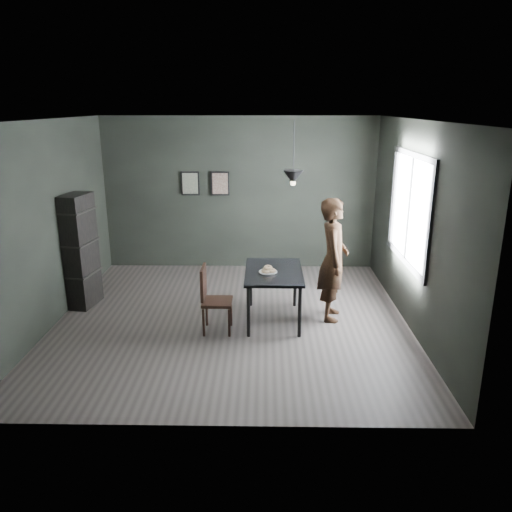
{
  "coord_description": "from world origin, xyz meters",
  "views": [
    {
      "loc": [
        0.47,
        -6.64,
        2.99
      ],
      "look_at": [
        0.35,
        0.05,
        0.95
      ],
      "focal_mm": 35.0,
      "sensor_mm": 36.0,
      "label": 1
    }
  ],
  "objects_px": {
    "white_plate": "(268,272)",
    "woman": "(333,260)",
    "cafe_table": "(274,276)",
    "pendant_lamp": "(293,177)",
    "wood_chair": "(211,295)",
    "shelf_unit": "(80,251)"
  },
  "relations": [
    {
      "from": "woman",
      "to": "pendant_lamp",
      "type": "relative_size",
      "value": 2.04
    },
    {
      "from": "cafe_table",
      "to": "pendant_lamp",
      "type": "distance_m",
      "value": 1.41
    },
    {
      "from": "woman",
      "to": "wood_chair",
      "type": "height_order",
      "value": "woman"
    },
    {
      "from": "woman",
      "to": "pendant_lamp",
      "type": "distance_m",
      "value": 1.31
    },
    {
      "from": "white_plate",
      "to": "wood_chair",
      "type": "height_order",
      "value": "wood_chair"
    },
    {
      "from": "cafe_table",
      "to": "woman",
      "type": "height_order",
      "value": "woman"
    },
    {
      "from": "cafe_table",
      "to": "white_plate",
      "type": "xyz_separation_m",
      "value": [
        -0.08,
        -0.08,
        0.08
      ]
    },
    {
      "from": "white_plate",
      "to": "pendant_lamp",
      "type": "bearing_deg",
      "value": 29.26
    },
    {
      "from": "cafe_table",
      "to": "pendant_lamp",
      "type": "bearing_deg",
      "value": 21.8
    },
    {
      "from": "wood_chair",
      "to": "pendant_lamp",
      "type": "bearing_deg",
      "value": 23.67
    },
    {
      "from": "cafe_table",
      "to": "white_plate",
      "type": "bearing_deg",
      "value": -133.25
    },
    {
      "from": "cafe_table",
      "to": "white_plate",
      "type": "relative_size",
      "value": 5.22
    },
    {
      "from": "woman",
      "to": "cafe_table",
      "type": "bearing_deg",
      "value": 104.57
    },
    {
      "from": "pendant_lamp",
      "to": "woman",
      "type": "bearing_deg",
      "value": 1.19
    },
    {
      "from": "pendant_lamp",
      "to": "shelf_unit",
      "type": "bearing_deg",
      "value": 172.16
    },
    {
      "from": "wood_chair",
      "to": "pendant_lamp",
      "type": "distance_m",
      "value": 1.94
    },
    {
      "from": "white_plate",
      "to": "woman",
      "type": "distance_m",
      "value": 0.95
    },
    {
      "from": "cafe_table",
      "to": "pendant_lamp",
      "type": "relative_size",
      "value": 1.39
    },
    {
      "from": "cafe_table",
      "to": "white_plate",
      "type": "distance_m",
      "value": 0.14
    },
    {
      "from": "cafe_table",
      "to": "wood_chair",
      "type": "bearing_deg",
      "value": -156.21
    },
    {
      "from": "shelf_unit",
      "to": "pendant_lamp",
      "type": "height_order",
      "value": "pendant_lamp"
    },
    {
      "from": "woman",
      "to": "pendant_lamp",
      "type": "xyz_separation_m",
      "value": [
        -0.59,
        -0.01,
        1.17
      ]
    }
  ]
}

